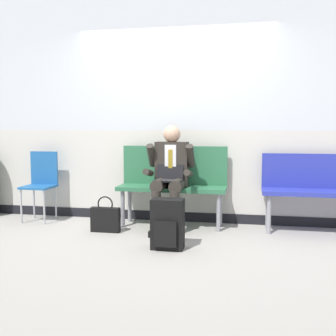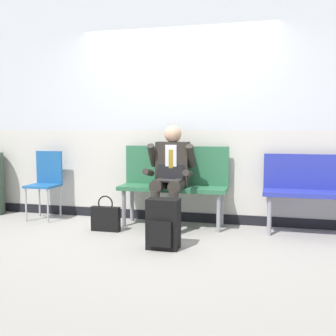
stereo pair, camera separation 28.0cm
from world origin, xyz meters
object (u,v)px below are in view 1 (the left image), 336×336
(bench_empty, at_px, (310,186))
(folding_chair, at_px, (41,179))
(person_seated, at_px, (170,174))
(handbag, at_px, (105,219))
(backpack, at_px, (168,224))
(bench_with_person, at_px, (173,179))

(bench_empty, bearing_deg, folding_chair, -179.18)
(person_seated, distance_m, handbag, 0.93)
(folding_chair, bearing_deg, person_seated, -4.84)
(bench_empty, xyz_separation_m, handbag, (-2.36, -0.50, -0.39))
(backpack, height_order, folding_chair, folding_chair)
(bench_with_person, distance_m, person_seated, 0.23)
(person_seated, bearing_deg, folding_chair, 175.16)
(bench_with_person, relative_size, handbag, 3.14)
(person_seated, xyz_separation_m, folding_chair, (-1.77, 0.15, -0.13))
(bench_with_person, height_order, backpack, bench_with_person)
(bench_with_person, bearing_deg, backpack, -82.59)
(bench_with_person, bearing_deg, person_seated, -90.00)
(bench_with_person, relative_size, folding_chair, 1.47)
(bench_with_person, relative_size, backpack, 2.62)
(backpack, bearing_deg, bench_with_person, 97.41)
(bench_with_person, height_order, person_seated, person_seated)
(folding_chair, bearing_deg, bench_empty, 0.82)
(bench_empty, distance_m, handbag, 2.44)
(bench_empty, distance_m, backpack, 1.85)
(person_seated, distance_m, folding_chair, 1.78)
(handbag, relative_size, folding_chair, 0.47)
(bench_with_person, xyz_separation_m, backpack, (0.13, -1.03, -0.33))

